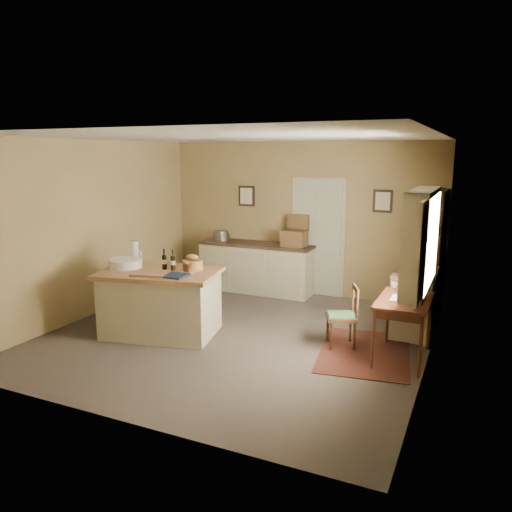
{
  "coord_description": "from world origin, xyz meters",
  "views": [
    {
      "loc": [
        2.97,
        -5.89,
        2.48
      ],
      "look_at": [
        0.27,
        0.02,
        1.15
      ],
      "focal_mm": 35.0,
      "sensor_mm": 36.0,
      "label": 1
    }
  ],
  "objects_px": {
    "right_cabinet": "(414,301)",
    "sideboard": "(257,266)",
    "work_island": "(160,300)",
    "shelving_unit": "(434,255)",
    "writing_desk": "(404,306)",
    "desk_chair": "(341,317)"
  },
  "relations": [
    {
      "from": "work_island",
      "to": "right_cabinet",
      "type": "relative_size",
      "value": 1.78
    },
    {
      "from": "desk_chair",
      "to": "shelving_unit",
      "type": "bearing_deg",
      "value": 38.2
    },
    {
      "from": "sideboard",
      "to": "desk_chair",
      "type": "relative_size",
      "value": 2.64
    },
    {
      "from": "sideboard",
      "to": "desk_chair",
      "type": "distance_m",
      "value": 2.91
    },
    {
      "from": "sideboard",
      "to": "writing_desk",
      "type": "distance_m",
      "value": 3.58
    },
    {
      "from": "right_cabinet",
      "to": "shelving_unit",
      "type": "xyz_separation_m",
      "value": [
        0.15,
        0.84,
        0.52
      ]
    },
    {
      "from": "right_cabinet",
      "to": "sideboard",
      "type": "bearing_deg",
      "value": 160.3
    },
    {
      "from": "sideboard",
      "to": "desk_chair",
      "type": "bearing_deg",
      "value": -43.24
    },
    {
      "from": "writing_desk",
      "to": "right_cabinet",
      "type": "height_order",
      "value": "right_cabinet"
    },
    {
      "from": "work_island",
      "to": "shelving_unit",
      "type": "height_order",
      "value": "shelving_unit"
    },
    {
      "from": "desk_chair",
      "to": "shelving_unit",
      "type": "xyz_separation_m",
      "value": [
        0.94,
        1.79,
        0.58
      ]
    },
    {
      "from": "shelving_unit",
      "to": "desk_chair",
      "type": "bearing_deg",
      "value": -117.77
    },
    {
      "from": "desk_chair",
      "to": "right_cabinet",
      "type": "xyz_separation_m",
      "value": [
        0.79,
        0.95,
        0.06
      ]
    },
    {
      "from": "shelving_unit",
      "to": "right_cabinet",
      "type": "bearing_deg",
      "value": -100.22
    },
    {
      "from": "work_island",
      "to": "shelving_unit",
      "type": "relative_size",
      "value": 0.9
    },
    {
      "from": "sideboard",
      "to": "writing_desk",
      "type": "height_order",
      "value": "sideboard"
    },
    {
      "from": "shelving_unit",
      "to": "work_island",
      "type": "bearing_deg",
      "value": -144.79
    },
    {
      "from": "desk_chair",
      "to": "right_cabinet",
      "type": "distance_m",
      "value": 1.24
    },
    {
      "from": "writing_desk",
      "to": "right_cabinet",
      "type": "distance_m",
      "value": 1.06
    },
    {
      "from": "writing_desk",
      "to": "desk_chair",
      "type": "bearing_deg",
      "value": 173.73
    },
    {
      "from": "writing_desk",
      "to": "shelving_unit",
      "type": "bearing_deg",
      "value": 85.39
    },
    {
      "from": "writing_desk",
      "to": "shelving_unit",
      "type": "xyz_separation_m",
      "value": [
        0.15,
        1.88,
        0.31
      ]
    }
  ]
}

